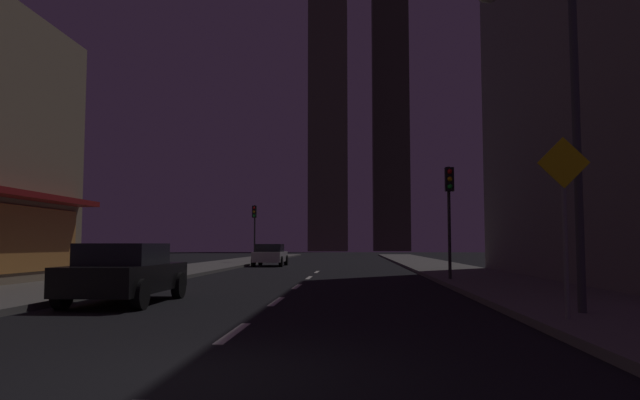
# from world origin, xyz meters

# --- Properties ---
(ground_plane) EXTENTS (78.00, 136.00, 0.10)m
(ground_plane) POSITION_xyz_m (0.00, 32.00, -0.05)
(ground_plane) COLOR black
(sidewalk_right) EXTENTS (4.00, 76.00, 0.15)m
(sidewalk_right) POSITION_xyz_m (7.00, 32.00, 0.07)
(sidewalk_right) COLOR #605E59
(sidewalk_right) RESTS_ON ground
(sidewalk_left) EXTENTS (4.00, 76.00, 0.15)m
(sidewalk_left) POSITION_xyz_m (-7.00, 32.00, 0.07)
(sidewalk_left) COLOR #605E59
(sidewalk_left) RESTS_ON ground
(lane_marking_center) EXTENTS (0.16, 28.20, 0.01)m
(lane_marking_center) POSITION_xyz_m (0.00, 11.00, 0.01)
(lane_marking_center) COLOR silver
(lane_marking_center) RESTS_ON ground
(skyscraper_distant_tall) EXTENTS (8.10, 5.09, 63.48)m
(skyscraper_distant_tall) POSITION_xyz_m (-3.49, 114.49, 31.74)
(skyscraper_distant_tall) COLOR #504C3C
(skyscraper_distant_tall) RESTS_ON ground
(skyscraper_distant_mid) EXTENTS (7.74, 6.65, 64.13)m
(skyscraper_distant_mid) POSITION_xyz_m (9.84, 119.85, 32.07)
(skyscraper_distant_mid) COLOR #38352A
(skyscraper_distant_mid) RESTS_ON ground
(car_parked_near) EXTENTS (1.98, 4.24, 1.45)m
(car_parked_near) POSITION_xyz_m (-3.60, 7.71, 0.74)
(car_parked_near) COLOR black
(car_parked_near) RESTS_ON ground
(car_parked_far) EXTENTS (1.98, 4.24, 1.45)m
(car_parked_far) POSITION_xyz_m (-3.60, 32.16, 0.74)
(car_parked_far) COLOR silver
(car_parked_far) RESTS_ON ground
(fire_hydrant_far_left) EXTENTS (0.42, 0.30, 0.65)m
(fire_hydrant_far_left) POSITION_xyz_m (-5.90, 17.61, 0.45)
(fire_hydrant_far_left) COLOR #B2B2B2
(fire_hydrant_far_left) RESTS_ON sidewalk_left
(traffic_light_near_right) EXTENTS (0.32, 0.48, 4.20)m
(traffic_light_near_right) POSITION_xyz_m (5.50, 15.81, 3.19)
(traffic_light_near_right) COLOR #2D2D2D
(traffic_light_near_right) RESTS_ON sidewalk_right
(traffic_light_far_left) EXTENTS (0.32, 0.48, 4.20)m
(traffic_light_far_left) POSITION_xyz_m (-5.50, 36.98, 3.19)
(traffic_light_far_left) COLOR #2D2D2D
(traffic_light_far_left) RESTS_ON sidewalk_left
(street_lamp_right) EXTENTS (1.96, 0.56, 6.58)m
(street_lamp_right) POSITION_xyz_m (5.38, 5.09, 5.07)
(street_lamp_right) COLOR #38383D
(street_lamp_right) RESTS_ON sidewalk_right
(pedestrian_crossing_sign) EXTENTS (0.91, 0.08, 3.15)m
(pedestrian_crossing_sign) POSITION_xyz_m (5.60, 4.13, 2.02)
(pedestrian_crossing_sign) COLOR slate
(pedestrian_crossing_sign) RESTS_ON sidewalk_right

